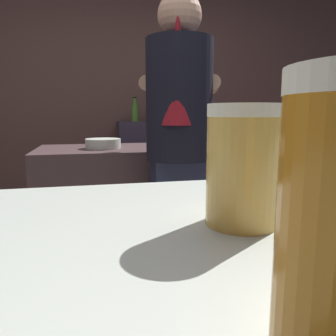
% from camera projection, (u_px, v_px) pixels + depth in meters
% --- Properties ---
extents(wall_back, '(5.20, 0.10, 2.70)m').
position_uv_depth(wall_back, '(126.00, 94.00, 3.46)').
color(wall_back, brown).
rests_on(wall_back, ground).
extents(prep_counter, '(2.10, 0.60, 0.94)m').
position_uv_depth(prep_counter, '(199.00, 212.00, 2.29)').
color(prep_counter, '#473335').
rests_on(prep_counter, ground).
extents(back_shelf, '(0.84, 0.36, 1.07)m').
position_uv_depth(back_shelf, '(160.00, 174.00, 3.39)').
color(back_shelf, '#383142').
rests_on(back_shelf, ground).
extents(bartender, '(0.50, 0.55, 1.74)m').
position_uv_depth(bartender, '(179.00, 141.00, 1.71)').
color(bartender, '#25293F').
rests_on(bartender, ground).
extents(knife_block, '(0.10, 0.08, 0.27)m').
position_uv_depth(knife_block, '(254.00, 129.00, 2.38)').
color(knife_block, olive).
rests_on(knife_block, prep_counter).
extents(mixing_bowl, '(0.22, 0.22, 0.06)m').
position_uv_depth(mixing_bowl, '(103.00, 144.00, 2.04)').
color(mixing_bowl, silver).
rests_on(mixing_bowl, prep_counter).
extents(chefs_knife, '(0.23, 0.12, 0.01)m').
position_uv_depth(chefs_knife, '(204.00, 146.00, 2.17)').
color(chefs_knife, silver).
rests_on(chefs_knife, prep_counter).
extents(pint_glass_near, '(0.08, 0.08, 0.13)m').
position_uv_depth(pint_glass_near, '(243.00, 165.00, 0.36)').
color(pint_glass_near, '#DEAF4F').
rests_on(pint_glass_near, bar_counter).
extents(bottle_olive_oil, '(0.05, 0.05, 0.25)m').
position_uv_depth(bottle_olive_oil, '(148.00, 111.00, 3.18)').
color(bottle_olive_oil, black).
rests_on(bottle_olive_oil, back_shelf).
extents(bottle_soy, '(0.08, 0.08, 0.22)m').
position_uv_depth(bottle_soy, '(190.00, 113.00, 3.37)').
color(bottle_soy, '#4E7A2A').
rests_on(bottle_soy, back_shelf).
extents(bottle_hot_sauce, '(0.07, 0.07, 0.24)m').
position_uv_depth(bottle_hot_sauce, '(135.00, 112.00, 3.23)').
color(bottle_hot_sauce, '#508231').
rests_on(bottle_hot_sauce, back_shelf).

